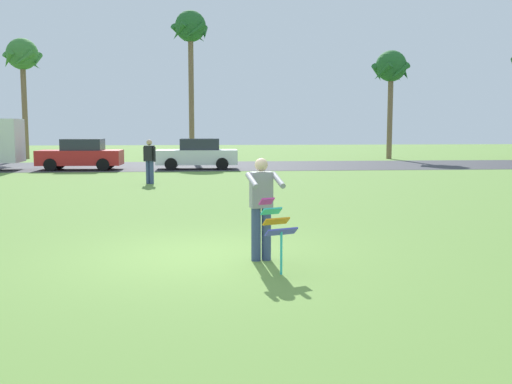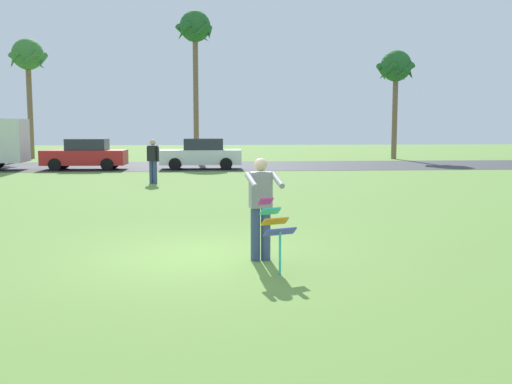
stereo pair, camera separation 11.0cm
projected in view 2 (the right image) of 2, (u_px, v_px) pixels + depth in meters
ground_plane at (199, 256)px, 10.23m from camera, size 120.00×120.00×0.00m
road_strip at (207, 166)px, 33.13m from camera, size 120.00×8.00×0.01m
person_kite_flyer at (261, 205)px, 9.75m from camera, size 0.62×0.71×1.73m
kite_held at (275, 224)px, 8.99m from camera, size 0.57×0.72×1.13m
parked_car_red at (85, 155)px, 30.19m from camera, size 4.24×1.91×1.60m
parked_car_white at (201, 154)px, 30.65m from camera, size 4.21×1.85×1.60m
palm_tree_left_near at (28, 59)px, 39.70m from camera, size 2.58×2.71×8.16m
palm_tree_right_near at (195, 34)px, 39.71m from camera, size 2.58×2.71×10.05m
palm_tree_centre_far at (396, 70)px, 39.67m from camera, size 2.58×2.71×7.37m
person_walker_near at (153, 160)px, 22.90m from camera, size 0.50×0.37×1.73m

